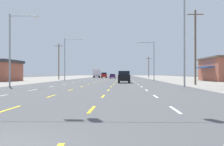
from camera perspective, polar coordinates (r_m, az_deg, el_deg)
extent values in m
plane|color=#4C4C4F|center=(71.75, -0.42, -1.36)|extent=(572.00, 572.00, 0.00)
cube|color=gray|center=(76.89, -19.19, -1.27)|extent=(28.00, 440.00, 0.01)
cube|color=gray|center=(74.89, 18.86, -1.30)|extent=(28.00, 440.00, 0.01)
cube|color=white|center=(21.86, -20.37, -4.09)|extent=(0.14, 2.60, 0.01)
cube|color=white|center=(28.93, -14.70, -3.13)|extent=(0.14, 2.60, 0.01)
cube|color=white|center=(36.17, -11.27, -2.53)|extent=(0.14, 2.60, 0.01)
cube|color=white|center=(43.49, -9.00, -2.13)|extent=(0.14, 2.60, 0.01)
cube|color=white|center=(50.87, -7.38, -1.85)|extent=(0.14, 2.60, 0.01)
cube|color=white|center=(58.28, -6.18, -1.63)|extent=(0.14, 2.60, 0.01)
cube|color=white|center=(65.71, -5.25, -1.47)|extent=(0.14, 2.60, 0.01)
cube|color=white|center=(73.16, -4.50, -1.33)|extent=(0.14, 2.60, 0.01)
cube|color=white|center=(80.61, -3.90, -1.22)|extent=(0.14, 2.60, 0.01)
cube|color=white|center=(88.07, -3.39, -1.13)|extent=(0.14, 2.60, 0.01)
cube|color=white|center=(95.54, -2.97, -1.06)|extent=(0.14, 2.60, 0.01)
cube|color=white|center=(103.01, -2.61, -0.99)|extent=(0.14, 2.60, 0.01)
cube|color=white|center=(110.49, -2.29, -0.93)|extent=(0.14, 2.60, 0.01)
cube|color=white|center=(117.97, -2.02, -0.88)|extent=(0.14, 2.60, 0.01)
cube|color=white|center=(125.45, -1.78, -0.84)|extent=(0.14, 2.60, 0.01)
cube|color=white|center=(132.93, -1.56, -0.80)|extent=(0.14, 2.60, 0.01)
cube|color=white|center=(140.42, -1.37, -0.77)|extent=(0.14, 2.60, 0.01)
cube|color=white|center=(147.91, -1.20, -0.74)|extent=(0.14, 2.60, 0.01)
cube|color=white|center=(155.40, -1.05, -0.71)|extent=(0.14, 2.60, 0.01)
cube|color=white|center=(162.89, -0.90, -0.68)|extent=(0.14, 2.60, 0.01)
cube|color=white|center=(170.38, -0.78, -0.66)|extent=(0.14, 2.60, 0.01)
cube|color=white|center=(177.87, -0.66, -0.64)|extent=(0.14, 2.60, 0.01)
cube|color=white|center=(185.36, -0.55, -0.62)|extent=(0.14, 2.60, 0.01)
cube|color=white|center=(192.85, -0.45, -0.60)|extent=(0.14, 2.60, 0.01)
cube|color=white|center=(200.34, -0.36, -0.58)|extent=(0.14, 2.60, 0.01)
cube|color=white|center=(207.84, -0.27, -0.57)|extent=(0.14, 2.60, 0.01)
cube|color=white|center=(215.33, -0.19, -0.55)|extent=(0.14, 2.60, 0.01)
cube|color=white|center=(222.83, -0.12, -0.54)|extent=(0.14, 2.60, 0.01)
cube|color=yellow|center=(13.63, -18.77, -6.48)|extent=(0.14, 2.60, 0.01)
cube|color=yellow|center=(20.79, -11.39, -4.30)|extent=(0.14, 2.60, 0.01)
cube|color=yellow|center=(28.12, -7.84, -3.22)|extent=(0.14, 2.60, 0.01)
cube|color=yellow|center=(35.53, -5.76, -2.58)|extent=(0.14, 2.60, 0.01)
cube|color=yellow|center=(42.96, -4.41, -2.16)|extent=(0.14, 2.60, 0.01)
cube|color=yellow|center=(50.42, -3.45, -1.86)|extent=(0.14, 2.60, 0.01)
cube|color=yellow|center=(57.89, -2.75, -1.64)|extent=(0.14, 2.60, 0.01)
cube|color=yellow|center=(65.36, -2.20, -1.47)|extent=(0.14, 2.60, 0.01)
cube|color=yellow|center=(72.84, -1.77, -1.34)|extent=(0.14, 2.60, 0.01)
cube|color=yellow|center=(80.32, -1.41, -1.23)|extent=(0.14, 2.60, 0.01)
cube|color=yellow|center=(87.81, -1.12, -1.14)|extent=(0.14, 2.60, 0.01)
cube|color=yellow|center=(95.30, -0.87, -1.06)|extent=(0.14, 2.60, 0.01)
cube|color=yellow|center=(102.79, -0.66, -0.99)|extent=(0.14, 2.60, 0.01)
cube|color=yellow|center=(110.28, -0.48, -0.94)|extent=(0.14, 2.60, 0.01)
cube|color=yellow|center=(117.77, -0.32, -0.89)|extent=(0.14, 2.60, 0.01)
cube|color=yellow|center=(125.27, -0.18, -0.84)|extent=(0.14, 2.60, 0.01)
cube|color=yellow|center=(132.76, -0.06, -0.80)|extent=(0.14, 2.60, 0.01)
cube|color=yellow|center=(140.26, 0.05, -0.77)|extent=(0.14, 2.60, 0.01)
cube|color=yellow|center=(147.75, 0.15, -0.74)|extent=(0.14, 2.60, 0.01)
cube|color=yellow|center=(155.25, 0.24, -0.71)|extent=(0.14, 2.60, 0.01)
cube|color=yellow|center=(162.74, 0.33, -0.68)|extent=(0.14, 2.60, 0.01)
cube|color=yellow|center=(170.24, 0.40, -0.66)|extent=(0.14, 2.60, 0.01)
cube|color=yellow|center=(177.74, 0.47, -0.64)|extent=(0.14, 2.60, 0.01)
cube|color=yellow|center=(185.23, 0.53, -0.62)|extent=(0.14, 2.60, 0.01)
cube|color=yellow|center=(192.73, 0.59, -0.60)|extent=(0.14, 2.60, 0.01)
cube|color=yellow|center=(200.23, 0.64, -0.58)|extent=(0.14, 2.60, 0.01)
cube|color=yellow|center=(207.73, 0.69, -0.57)|extent=(0.14, 2.60, 0.01)
cube|color=yellow|center=(215.23, 0.74, -0.55)|extent=(0.14, 2.60, 0.01)
cube|color=yellow|center=(222.72, 0.78, -0.54)|extent=(0.14, 2.60, 0.01)
cube|color=yellow|center=(12.82, -3.87, -6.89)|extent=(0.14, 2.60, 0.01)
cube|color=yellow|center=(20.26, -1.69, -4.41)|extent=(0.14, 2.60, 0.01)
cube|color=yellow|center=(27.74, -0.69, -3.26)|extent=(0.14, 2.60, 0.01)
cube|color=yellow|center=(35.22, -0.11, -2.60)|extent=(0.14, 2.60, 0.01)
cube|color=yellow|center=(42.71, 0.26, -2.17)|extent=(0.14, 2.60, 0.01)
cube|color=yellow|center=(50.21, 0.53, -1.87)|extent=(0.14, 2.60, 0.01)
cube|color=yellow|center=(57.70, 0.72, -1.65)|extent=(0.14, 2.60, 0.01)
cube|color=yellow|center=(65.20, 0.87, -1.48)|extent=(0.14, 2.60, 0.01)
cube|color=yellow|center=(72.69, 0.99, -1.34)|extent=(0.14, 2.60, 0.01)
cube|color=yellow|center=(80.19, 1.08, -1.23)|extent=(0.14, 2.60, 0.01)
cube|color=yellow|center=(87.69, 1.16, -1.14)|extent=(0.14, 2.60, 0.01)
cube|color=yellow|center=(95.19, 1.23, -1.06)|extent=(0.14, 2.60, 0.01)
cube|color=yellow|center=(102.69, 1.29, -0.99)|extent=(0.14, 2.60, 0.01)
cube|color=yellow|center=(110.18, 1.34, -0.94)|extent=(0.14, 2.60, 0.01)
cube|color=yellow|center=(117.68, 1.38, -0.89)|extent=(0.14, 2.60, 0.01)
cube|color=yellow|center=(125.18, 1.42, -0.84)|extent=(0.14, 2.60, 0.01)
cube|color=yellow|center=(132.68, 1.45, -0.80)|extent=(0.14, 2.60, 0.01)
cube|color=yellow|center=(140.18, 1.48, -0.77)|extent=(0.14, 2.60, 0.01)
cube|color=yellow|center=(147.68, 1.51, -0.74)|extent=(0.14, 2.60, 0.01)
cube|color=yellow|center=(155.18, 1.54, -0.71)|extent=(0.14, 2.60, 0.01)
cube|color=yellow|center=(162.68, 1.56, -0.68)|extent=(0.14, 2.60, 0.01)
cube|color=yellow|center=(170.18, 1.58, -0.66)|extent=(0.14, 2.60, 0.01)
cube|color=yellow|center=(177.68, 1.60, -0.64)|extent=(0.14, 2.60, 0.01)
cube|color=yellow|center=(185.18, 1.61, -0.62)|extent=(0.14, 2.60, 0.01)
cube|color=yellow|center=(192.68, 1.63, -0.60)|extent=(0.14, 2.60, 0.01)
cube|color=yellow|center=(200.18, 1.64, -0.58)|extent=(0.14, 2.60, 0.01)
cube|color=yellow|center=(207.68, 1.66, -0.57)|extent=(0.14, 2.60, 0.01)
cube|color=yellow|center=(215.18, 1.67, -0.55)|extent=(0.14, 2.60, 0.01)
cube|color=yellow|center=(222.68, 1.68, -0.54)|extent=(0.14, 2.60, 0.01)
cube|color=white|center=(12.94, 11.85, -6.82)|extent=(0.14, 2.60, 0.01)
cube|color=white|center=(20.34, 8.23, -4.39)|extent=(0.14, 2.60, 0.01)
cube|color=white|center=(27.79, 6.55, -3.25)|extent=(0.14, 2.60, 0.01)
cube|color=white|center=(35.27, 5.59, -2.60)|extent=(0.14, 2.60, 0.01)
cube|color=white|center=(42.75, 4.96, -2.17)|extent=(0.14, 2.60, 0.01)
cube|color=white|center=(50.24, 4.52, -1.87)|extent=(0.14, 2.60, 0.01)
cube|color=white|center=(57.73, 4.20, -1.65)|extent=(0.14, 2.60, 0.01)
cube|color=white|center=(65.22, 3.95, -1.48)|extent=(0.14, 2.60, 0.01)
cube|color=white|center=(72.72, 3.75, -1.34)|extent=(0.14, 2.60, 0.01)
cube|color=white|center=(80.21, 3.59, -1.23)|extent=(0.14, 2.60, 0.01)
cube|color=white|center=(87.71, 3.45, -1.14)|extent=(0.14, 2.60, 0.01)
cube|color=white|center=(95.20, 3.34, -1.06)|extent=(0.14, 2.60, 0.01)
cube|color=white|center=(102.70, 3.24, -0.99)|extent=(0.14, 2.60, 0.01)
cube|color=white|center=(110.20, 3.16, -0.94)|extent=(0.14, 2.60, 0.01)
cube|color=white|center=(117.70, 3.09, -0.89)|extent=(0.14, 2.60, 0.01)
cube|color=white|center=(125.19, 3.02, -0.84)|extent=(0.14, 2.60, 0.01)
cube|color=white|center=(132.69, 2.97, -0.80)|extent=(0.14, 2.60, 0.01)
cube|color=white|center=(140.19, 2.92, -0.77)|extent=(0.14, 2.60, 0.01)
cube|color=white|center=(147.69, 2.87, -0.74)|extent=(0.14, 2.60, 0.01)
cube|color=white|center=(155.19, 2.83, -0.71)|extent=(0.14, 2.60, 0.01)
cube|color=white|center=(162.69, 2.79, -0.68)|extent=(0.14, 2.60, 0.01)
cube|color=white|center=(170.19, 2.76, -0.66)|extent=(0.14, 2.60, 0.01)
cube|color=white|center=(177.69, 2.73, -0.64)|extent=(0.14, 2.60, 0.01)
cube|color=white|center=(185.19, 2.70, -0.62)|extent=(0.14, 2.60, 0.01)
cube|color=white|center=(192.68, 2.67, -0.60)|extent=(0.14, 2.60, 0.01)
cube|color=white|center=(200.18, 2.65, -0.58)|extent=(0.14, 2.60, 0.01)
cube|color=white|center=(207.68, 2.62, -0.57)|extent=(0.14, 2.60, 0.01)
cube|color=white|center=(215.18, 2.60, -0.55)|extent=(0.14, 2.60, 0.01)
cube|color=white|center=(222.68, 2.58, -0.54)|extent=(0.14, 2.60, 0.01)
cube|color=black|center=(50.01, 2.28, -0.92)|extent=(1.98, 4.90, 0.92)
cube|color=black|center=(49.95, 2.28, 0.00)|extent=(1.82, 2.70, 0.68)
cylinder|color=black|center=(51.72, 1.35, -1.41)|extent=(0.26, 0.76, 0.76)
cylinder|color=black|center=(51.73, 3.21, -1.41)|extent=(0.26, 0.76, 0.76)
cylinder|color=black|center=(48.32, 1.30, -1.49)|extent=(0.26, 0.76, 0.76)
cylinder|color=black|center=(48.33, 3.29, -1.49)|extent=(0.26, 0.76, 0.76)
cube|color=red|center=(64.70, 2.55, -0.93)|extent=(1.80, 4.50, 0.62)
cube|color=black|center=(64.59, 2.55, -0.43)|extent=(1.62, 2.10, 0.52)
cylinder|color=black|center=(66.25, 1.88, -1.18)|extent=(0.22, 0.64, 0.64)
cylinder|color=black|center=(66.26, 3.21, -1.18)|extent=(0.22, 0.64, 0.64)
cylinder|color=black|center=(63.15, 1.87, -1.23)|extent=(0.22, 0.64, 0.64)
cylinder|color=black|center=(63.16, 3.27, -1.23)|extent=(0.22, 0.64, 0.64)
cube|color=#4C196B|center=(96.67, 0.11, -0.68)|extent=(1.80, 4.50, 0.62)
cube|color=black|center=(96.57, 0.11, -0.34)|extent=(1.62, 2.10, 0.52)
cylinder|color=black|center=(98.25, -0.31, -0.85)|extent=(0.22, 0.64, 0.64)
cylinder|color=black|center=(98.20, 0.59, -0.85)|extent=(0.22, 0.64, 0.64)
cylinder|color=black|center=(95.16, -0.38, -0.87)|extent=(0.22, 0.64, 0.64)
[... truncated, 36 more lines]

